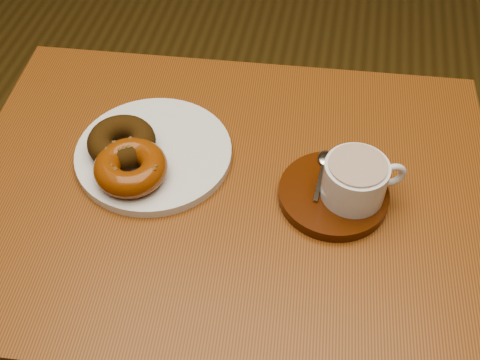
% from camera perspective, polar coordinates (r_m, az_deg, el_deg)
% --- Properties ---
extents(cafe_table, '(0.83, 0.64, 0.74)m').
position_cam_1_polar(cafe_table, '(0.98, -1.15, -5.14)').
color(cafe_table, brown).
rests_on(cafe_table, ground).
extents(donut_plate, '(0.32, 0.32, 0.01)m').
position_cam_1_polar(donut_plate, '(0.94, -8.18, 2.52)').
color(donut_plate, silver).
rests_on(donut_plate, cafe_table).
extents(donut_cinnamon, '(0.13, 0.13, 0.04)m').
position_cam_1_polar(donut_cinnamon, '(0.92, -11.17, 3.57)').
color(donut_cinnamon, '#36210A').
rests_on(donut_cinnamon, donut_plate).
extents(donut_caramel, '(0.11, 0.11, 0.04)m').
position_cam_1_polar(donut_caramel, '(0.88, -10.33, 1.19)').
color(donut_caramel, '#7B3A0D').
rests_on(donut_caramel, donut_plate).
extents(saucer, '(0.21, 0.21, 0.02)m').
position_cam_1_polar(saucer, '(0.88, 8.84, -1.38)').
color(saucer, '#3E1A08').
rests_on(saucer, cafe_table).
extents(coffee_cup, '(0.12, 0.09, 0.06)m').
position_cam_1_polar(coffee_cup, '(0.85, 10.95, 0.04)').
color(coffee_cup, silver).
rests_on(coffee_cup, saucer).
extents(teaspoon, '(0.02, 0.10, 0.01)m').
position_cam_1_polar(teaspoon, '(0.90, 7.98, 1.66)').
color(teaspoon, silver).
rests_on(teaspoon, saucer).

